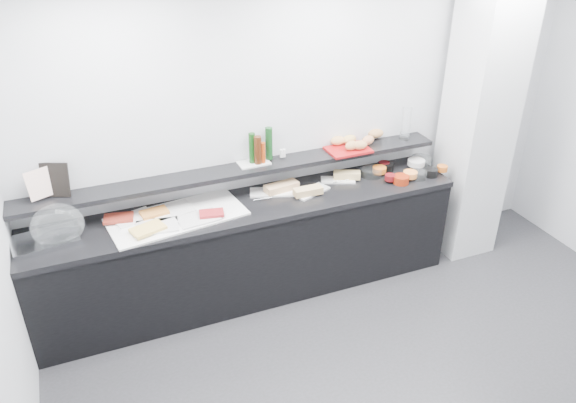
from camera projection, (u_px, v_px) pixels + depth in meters
name	position (u px, v px, depth m)	size (l,w,h in m)	color
back_wall	(312.00, 128.00, 4.87)	(5.00, 0.02, 2.70)	silver
ceiling	(496.00, 5.00, 2.59)	(5.00, 5.00, 0.00)	white
column	(479.00, 118.00, 5.08)	(0.50, 0.50, 2.70)	silver
buffet_cabinet	(250.00, 252.00, 4.85)	(3.60, 0.60, 0.85)	black
counter_top	(249.00, 207.00, 4.63)	(3.62, 0.62, 0.05)	black
wall_shelf	(241.00, 170.00, 4.65)	(3.60, 0.25, 0.04)	black
cloche_base	(45.00, 240.00, 4.10)	(0.46, 0.31, 0.04)	silver
cloche_dome	(58.00, 226.00, 4.08)	(0.38, 0.25, 0.34)	white
linen_runner	(177.00, 217.00, 4.42)	(1.05, 0.50, 0.01)	white
platter_meat_a	(134.00, 218.00, 4.38)	(0.30, 0.20, 0.01)	white
food_meat_a	(119.00, 218.00, 4.34)	(0.22, 0.14, 0.02)	maroon
platter_salmon	(172.00, 211.00, 4.48)	(0.33, 0.22, 0.01)	white
food_salmon	(154.00, 212.00, 4.42)	(0.21, 0.13, 0.02)	orange
platter_cheese	(157.00, 226.00, 4.27)	(0.32, 0.21, 0.01)	silver
food_cheese	(148.00, 229.00, 4.20)	(0.25, 0.16, 0.02)	#F1C65E
platter_meat_b	(198.00, 218.00, 4.37)	(0.32, 0.21, 0.01)	silver
food_meat_b	(212.00, 213.00, 4.40)	(0.19, 0.12, 0.02)	maroon
sandwich_plate_left	(272.00, 192.00, 4.78)	(0.38, 0.16, 0.01)	white
sandwich_food_left	(282.00, 187.00, 4.79)	(0.29, 0.11, 0.06)	tan
tongs_left	(263.00, 199.00, 4.66)	(0.01, 0.01, 0.16)	silver
sandwich_plate_mid	(312.00, 192.00, 4.79)	(0.33, 0.14, 0.01)	silver
sandwich_food_mid	(308.00, 191.00, 4.72)	(0.25, 0.09, 0.06)	tan
tongs_mid	(307.00, 194.00, 4.72)	(0.01, 0.01, 0.16)	silver
sandwich_plate_right	(338.00, 180.00, 4.98)	(0.30, 0.13, 0.01)	white
sandwich_food_right	(347.00, 175.00, 4.98)	(0.23, 0.09, 0.06)	tan
tongs_right	(342.00, 181.00, 4.94)	(0.01, 0.01, 0.16)	silver
bowl_glass_fruit	(371.00, 172.00, 5.05)	(0.19, 0.19, 0.07)	silver
fill_glass_fruit	(379.00, 170.00, 5.07)	(0.12, 0.12, 0.05)	orange
bowl_black_jam	(385.00, 167.00, 5.15)	(0.15, 0.15, 0.07)	black
fill_black_jam	(384.00, 165.00, 5.16)	(0.10, 0.10, 0.05)	#620E12
bowl_glass_cream	(421.00, 161.00, 5.27)	(0.19, 0.19, 0.07)	white
fill_glass_cream	(416.00, 162.00, 5.21)	(0.16, 0.16, 0.05)	white
bowl_red_jam	(401.00, 180.00, 4.93)	(0.14, 0.14, 0.07)	maroon
fill_red_jam	(390.00, 177.00, 4.94)	(0.09, 0.09, 0.05)	#5F0D10
bowl_glass_salmon	(419.00, 175.00, 5.01)	(0.14, 0.14, 0.07)	white
fill_glass_salmon	(410.00, 174.00, 4.99)	(0.13, 0.13, 0.05)	#FE8F3E
bowl_black_fruit	(431.00, 172.00, 5.05)	(0.12, 0.12, 0.07)	black
fill_black_fruit	(442.00, 168.00, 5.10)	(0.10, 0.10, 0.05)	#CC5E1B
framed_print	(55.00, 180.00, 4.16)	(0.21, 0.02, 0.26)	black
print_art	(40.00, 184.00, 4.11)	(0.19, 0.00, 0.22)	beige
condiment_tray	(254.00, 163.00, 4.71)	(0.26, 0.16, 0.01)	silver
bottle_green_a	(252.00, 148.00, 4.64)	(0.05, 0.05, 0.26)	#0F390F
bottle_brown	(258.00, 150.00, 4.63)	(0.06, 0.06, 0.24)	#3D1B0B
bottle_green_b	(269.00, 143.00, 4.70)	(0.06, 0.06, 0.28)	#103C17
bottle_hot	(263.00, 153.00, 4.66)	(0.04, 0.04, 0.18)	#A6350B
shaker_salt	(284.00, 153.00, 4.79)	(0.03, 0.03, 0.07)	silver
shaker_pepper	(281.00, 153.00, 4.78)	(0.03, 0.03, 0.07)	silver
bread_tray	(348.00, 150.00, 4.94)	(0.37, 0.26, 0.02)	#A11114
bread_roll_nw	(338.00, 141.00, 4.98)	(0.14, 0.09, 0.08)	tan
bread_roll_n	(349.00, 140.00, 5.01)	(0.14, 0.09, 0.08)	tan
bread_roll_ne	(376.00, 134.00, 5.13)	(0.15, 0.10, 0.08)	#AF7643
bread_roll_sw	(351.00, 146.00, 4.89)	(0.13, 0.08, 0.08)	#B67F45
bread_roll_s	(360.00, 145.00, 4.90)	(0.14, 0.09, 0.08)	#B67C45
bread_roll_mide	(368.00, 140.00, 4.99)	(0.14, 0.09, 0.08)	#BE7448
carafe	(406.00, 124.00, 5.10)	(0.09, 0.09, 0.30)	white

